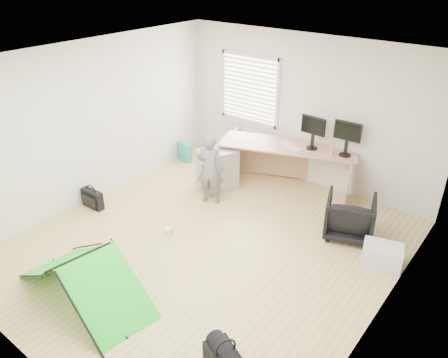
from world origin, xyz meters
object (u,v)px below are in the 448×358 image
Objects in this scene: desk at (287,166)px; office_chair at (350,216)px; kite at (83,276)px; monitor_left at (313,137)px; person at (210,169)px; filing_cabinet at (217,169)px; storage_crate at (382,255)px; laptop_bag at (93,199)px; monitor_right at (346,143)px; thermos at (332,149)px.

office_chair is at bearing -46.43° from desk.
monitor_left is at bearing 86.81° from kite.
person reaches higher than office_chair.
filing_cabinet is 3.21m from storage_crate.
kite is at bearing -132.64° from storage_crate.
kite is 4.56× the size of laptop_bag.
office_chair is at bearing 25.12° from filing_cabinet.
laptop_bag is at bearing -149.54° from desk.
monitor_right is 4.60m from kite.
desk is at bearing 49.21° from laptop_bag.
kite is at bearing -98.54° from monitor_left.
office_chair is 2.39m from person.
monitor_left is 1.86m from person.
monitor_right reaches higher than thermos.
monitor_left reaches higher than storage_crate.
desk is 1.75m from office_chair.
monitor_right is 0.88× the size of storage_crate.
desk is 10.35× the size of thermos.
monitor_left is 0.41m from thermos.
person is 2.06m from laptop_bag.
filing_cabinet is 0.56m from person.
kite is at bearing -58.14° from filing_cabinet.
filing_cabinet reaches higher than office_chair.
laptop_bag is (-2.98, -2.76, -0.78)m from thermos.
office_chair is at bearing 66.94° from kite.
monitor_left reaches higher than laptop_bag.
monitor_right reaches higher than monitor_left.
kite is at bearing -41.10° from laptop_bag.
laptop_bag is (-3.16, -2.89, -0.89)m from monitor_right.
monitor_left is at bearing 145.61° from storage_crate.
kite is 4.01m from storage_crate.
monitor_right is at bearing -163.11° from person.
monitor_right reaches higher than person.
filing_cabinet is at bearing 174.63° from storage_crate.
monitor_left is 1.05× the size of laptop_bag.
monitor_right is (0.98, 0.21, 0.64)m from desk.
laptop_bag is at bearing -160.71° from storage_crate.
person is (-2.31, -0.52, 0.30)m from office_chair.
person is (-0.74, -1.29, 0.22)m from desk.
filing_cabinet reaches higher than laptop_bag.
monitor_left reaches higher than thermos.
laptop_bag is at bearing -100.13° from filing_cabinet.
monitor_right reaches higher than filing_cabinet.
filing_cabinet is at bearing -153.59° from monitor_right.
storage_crate is (2.24, -1.14, -0.27)m from desk.
person is at bearing -41.14° from filing_cabinet.
thermos is 0.19× the size of person.
monitor_right reaches higher than kite.
desk is at bearing 153.09° from storage_crate.
monitor_right is 0.25m from thermos.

